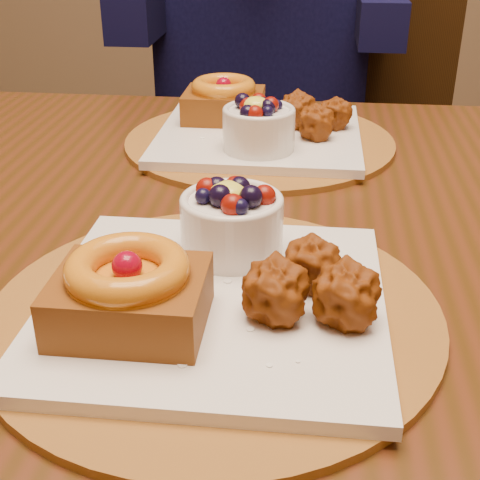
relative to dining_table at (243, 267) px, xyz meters
name	(u,v)px	position (x,y,z in m)	size (l,w,h in m)	color
dining_table	(243,267)	(0.00, 0.00, 0.00)	(1.60, 0.90, 0.76)	#3B220A
place_setting_near	(211,285)	(0.00, -0.21, 0.10)	(0.38, 0.38, 0.09)	brown
place_setting_far	(257,127)	(0.00, 0.21, 0.10)	(0.38, 0.38, 0.09)	brown
chair_far	(349,154)	(0.16, 0.82, -0.15)	(0.50, 0.50, 0.95)	black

